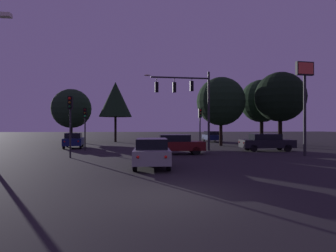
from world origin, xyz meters
name	(u,v)px	position (x,y,z in m)	size (l,w,h in m)	color
ground_plane	(147,144)	(0.00, 24.50, 0.00)	(168.00, 168.00, 0.00)	black
traffic_signal_mast_arm	(189,96)	(3.53, 15.54, 4.94)	(5.95, 0.55, 7.12)	#232326
traffic_light_corner_left	(85,120)	(-5.80, 16.71, 2.74)	(0.32, 0.36, 3.84)	#232326
traffic_light_corner_right	(200,120)	(5.05, 17.84, 2.80)	(0.31, 0.36, 3.93)	#232326
traffic_light_median	(70,114)	(-5.66, 10.95, 3.02)	(0.33, 0.37, 4.25)	#232326
car_nearside_lane	(152,152)	(-0.27, 6.11, 0.80)	(1.98, 4.35, 1.52)	gray
car_crossing_left	(266,142)	(10.23, 14.45, 0.80)	(4.67, 1.99, 1.52)	black
car_crossing_right	(176,144)	(1.93, 12.61, 0.79)	(4.38, 1.83, 1.52)	#4C0F0F
car_far_lane	(74,140)	(-7.52, 19.83, 0.79)	(2.26, 4.35, 1.52)	#0F1947
car_parked_lot	(212,136)	(9.41, 29.44, 0.80)	(1.84, 4.52, 1.52)	#0F1947
store_sign_illuminated	(305,87)	(11.24, 10.45, 5.09)	(1.42, 0.39, 6.95)	#232326
tree_behind_sign	(72,109)	(-10.66, 31.83, 4.78)	(5.63, 5.63, 7.60)	black
tree_left_far	(262,101)	(15.07, 25.61, 5.51)	(5.59, 5.59, 8.33)	black
tree_center_horizon	(280,97)	(14.37, 19.66, 5.39)	(5.40, 5.40, 8.11)	black
tree_right_cluster	(221,101)	(8.29, 21.47, 5.02)	(5.49, 5.49, 7.77)	black
tree_lot_edge	(115,99)	(-4.26, 30.16, 6.00)	(4.59, 4.59, 8.47)	black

